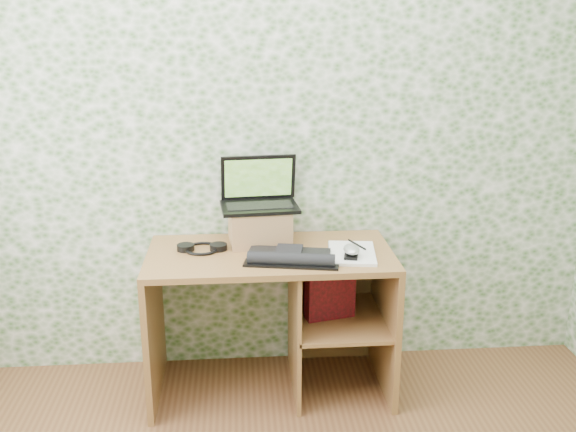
{
  "coord_description": "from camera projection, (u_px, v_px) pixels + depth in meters",
  "views": [
    {
      "loc": [
        -0.15,
        -1.49,
        1.85
      ],
      "look_at": [
        0.08,
        1.39,
        0.95
      ],
      "focal_mm": 40.0,
      "sensor_mm": 36.0,
      "label": 1
    }
  ],
  "objects": [
    {
      "name": "pen",
      "position": [
        357.0,
        244.0,
        3.18
      ],
      "size": [
        0.07,
        0.15,
        0.01
      ],
      "primitive_type": "cylinder",
      "rotation": [
        1.57,
        0.0,
        0.38
      ],
      "color": "black",
      "rests_on": "notepad"
    },
    {
      "name": "headphones",
      "position": [
        202.0,
        248.0,
        3.16
      ],
      "size": [
        0.25,
        0.18,
        0.03
      ],
      "rotation": [
        0.0,
        0.0,
        -0.03
      ],
      "color": "black",
      "rests_on": "desk"
    },
    {
      "name": "desk",
      "position": [
        286.0,
        299.0,
        3.24
      ],
      "size": [
        1.2,
        0.6,
        0.75
      ],
      "color": "brown",
      "rests_on": "floor"
    },
    {
      "name": "keyboard",
      "position": [
        290.0,
        257.0,
        3.01
      ],
      "size": [
        0.45,
        0.3,
        0.06
      ],
      "rotation": [
        0.0,
        0.0,
        -0.19
      ],
      "color": "black",
      "rests_on": "desk"
    },
    {
      "name": "riser",
      "position": [
        260.0,
        226.0,
        3.24
      ],
      "size": [
        0.32,
        0.28,
        0.18
      ],
      "primitive_type": "cube",
      "rotation": [
        0.0,
        0.0,
        0.09
      ],
      "color": "olive",
      "rests_on": "desk"
    },
    {
      "name": "notepad",
      "position": [
        352.0,
        253.0,
        3.1
      ],
      "size": [
        0.26,
        0.34,
        0.01
      ],
      "primitive_type": "cube",
      "rotation": [
        0.0,
        0.0,
        -0.13
      ],
      "color": "white",
      "rests_on": "desk"
    },
    {
      "name": "red_box",
      "position": [
        330.0,
        290.0,
        3.22
      ],
      "size": [
        0.26,
        0.14,
        0.3
      ],
      "primitive_type": "cube",
      "rotation": [
        0.0,
        0.0,
        0.24
      ],
      "color": "maroon",
      "rests_on": "desk"
    },
    {
      "name": "laptop",
      "position": [
        259.0,
        195.0,
        3.23
      ],
      "size": [
        0.4,
        0.3,
        0.25
      ],
      "rotation": [
        0.0,
        0.0,
        0.09
      ],
      "color": "black",
      "rests_on": "riser"
    },
    {
      "name": "mouse",
      "position": [
        351.0,
        252.0,
        3.03
      ],
      "size": [
        0.1,
        0.14,
        0.04
      ],
      "primitive_type": "ellipsoid",
      "rotation": [
        0.0,
        0.0,
        -0.23
      ],
      "color": "#BBBBBE",
      "rests_on": "notepad"
    },
    {
      "name": "wall_back",
      "position": [
        266.0,
        130.0,
        3.26
      ],
      "size": [
        3.5,
        0.0,
        3.5
      ],
      "primitive_type": "plane",
      "rotation": [
        1.57,
        0.0,
        0.0
      ],
      "color": "silver",
      "rests_on": "ground"
    }
  ]
}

